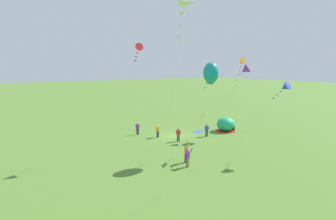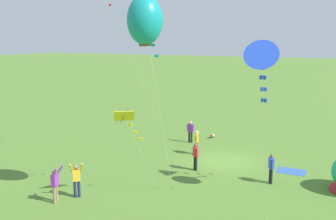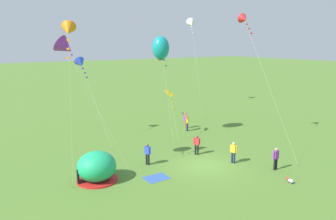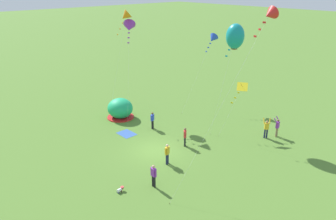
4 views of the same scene
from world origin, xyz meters
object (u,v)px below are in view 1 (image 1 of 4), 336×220
person_near_tent (178,134)px  person_strolling (158,130)px  person_watching_sky (138,128)px  kite_purple (245,70)px  kite_orange (242,62)px  popup_tent (226,124)px  toddler_crawling (138,129)px  kite_teal (211,73)px  person_with_toddler (207,130)px  kite_yellow (203,117)px  person_far_back (186,153)px  kite_blue (285,87)px  kite_red (138,48)px  person_flying_kite (188,157)px

person_near_tent → person_strolling: bearing=-69.6°
person_watching_sky → kite_purple: 17.08m
kite_orange → popup_tent: bearing=-65.4°
toddler_crawling → kite_teal: bearing=96.3°
person_watching_sky → person_with_toddler: 9.71m
person_watching_sky → toddler_crawling: bearing=-117.6°
kite_teal → kite_yellow: size_ratio=2.10×
person_far_back → kite_purple: (-13.97, -4.74, 8.07)m
person_far_back → kite_teal: kite_teal is taller
kite_blue → kite_red: size_ratio=0.67×
popup_tent → toddler_crawling: popup_tent is taller
person_with_toddler → person_far_back: person_far_back is taller
person_near_tent → kite_teal: (0.18, 5.96, 7.91)m
person_near_tent → kite_purple: size_ratio=0.17×
person_strolling → kite_red: bearing=40.8°
kite_yellow → kite_red: size_ratio=0.40×
person_strolling → kite_teal: bearing=96.3°
person_watching_sky → kite_blue: 19.79m
person_strolling → kite_teal: 12.12m
toddler_crawling → kite_yellow: bearing=91.9°
person_flying_kite → kite_teal: bearing=-158.9°
kite_yellow → person_near_tent: bearing=-101.7°
popup_tent → kite_blue: 13.00m
person_strolling → kite_orange: bearing=157.8°
kite_blue → person_with_toddler: bearing=-81.8°
person_strolling → person_with_toddler: 6.77m
popup_tent → kite_yellow: 12.61m
person_watching_sky → kite_blue: bearing=118.6°
person_flying_kite → person_watching_sky: (-1.63, -13.54, -0.03)m
toddler_crawling → person_far_back: person_far_back is taller
kite_blue → kite_orange: 10.27m
kite_orange → kite_teal: bearing=24.4°
kite_purple → kite_yellow: (11.29, 4.14, -4.83)m
kite_teal → kite_blue: (-6.33, 4.53, -1.48)m
kite_teal → kite_orange: kite_orange is taller
person_far_back → kite_blue: kite_blue is taller
person_near_tent → person_strolling: size_ratio=1.00×
person_far_back → kite_yellow: kite_yellow is taller
person_strolling → person_flying_kite: (3.26, 10.76, 0.03)m
person_flying_kite → toddler_crawling: bearing=-99.9°
person_with_toddler → kite_blue: kite_blue is taller
popup_tent → kite_blue: (2.96, 10.93, 6.40)m
person_strolling → person_with_toddler: (-5.85, 3.42, 0.00)m
person_far_back → kite_teal: 8.75m
person_near_tent → kite_purple: (-10.05, 1.85, 8.10)m
person_with_toddler → kite_blue: 12.18m
person_strolling → kite_orange: 15.13m
kite_teal → kite_yellow: bearing=1.8°
person_strolling → kite_yellow: 9.72m
person_near_tent → kite_orange: size_ratio=0.16×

